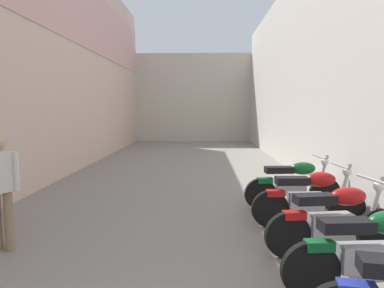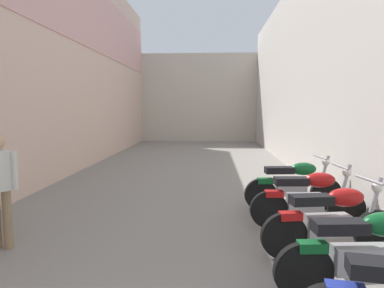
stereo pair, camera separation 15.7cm
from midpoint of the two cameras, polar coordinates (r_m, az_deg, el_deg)
name	(u,v)px [view 1 (the left image)]	position (r m, az deg, el deg)	size (l,w,h in m)	color
ground_plane	(178,190)	(8.15, -2.90, -7.62)	(35.32, 35.32, 0.00)	gray
building_left	(62,53)	(10.78, -21.15, 13.87)	(0.45, 19.32, 6.86)	beige
building_right	(306,71)	(10.31, 17.86, 11.39)	(0.45, 19.32, 5.87)	beige
building_far_end	(194,98)	(20.57, 0.06, 7.57)	(9.49, 2.00, 4.94)	beige
motorcycle_third	(373,250)	(4.02, 26.69, -15.36)	(1.85, 0.58, 1.04)	black
motorcycle_fourth	(335,218)	(4.90, 21.67, -11.27)	(1.84, 0.58, 1.04)	black
motorcycle_fifth	(310,196)	(5.89, 18.11, -8.24)	(1.85, 0.58, 1.04)	black
motorcycle_sixth	(294,183)	(6.82, 15.81, -6.24)	(1.85, 0.58, 1.04)	black
pedestrian_mid_alley	(1,184)	(5.31, -29.79, -5.70)	(0.52, 0.36, 1.57)	#8C7251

